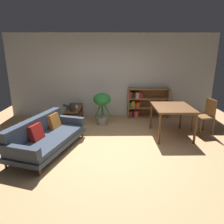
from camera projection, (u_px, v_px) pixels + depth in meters
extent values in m
plane|color=tan|center=(113.00, 151.00, 4.64)|extent=(8.16, 8.16, 0.00)
cube|color=silver|center=(112.00, 76.00, 6.84)|extent=(6.80, 0.10, 2.70)
cylinder|color=brown|center=(82.00, 134.00, 5.36)|extent=(0.04, 0.04, 0.14)
cylinder|color=brown|center=(40.00, 172.00, 3.71)|extent=(0.04, 0.04, 0.14)
cylinder|color=brown|center=(57.00, 131.00, 5.57)|extent=(0.04, 0.04, 0.14)
cylinder|color=brown|center=(6.00, 165.00, 3.92)|extent=(0.04, 0.04, 0.14)
cube|color=#384251|center=(50.00, 143.00, 4.61)|extent=(1.43, 2.14, 0.10)
cube|color=#384251|center=(49.00, 139.00, 4.58)|extent=(1.38, 2.05, 0.10)
cube|color=#384251|center=(35.00, 126.00, 4.61)|extent=(0.75, 1.85, 0.39)
cube|color=#384251|center=(69.00, 120.00, 5.37)|extent=(0.84, 0.39, 0.18)
cube|color=#384251|center=(19.00, 151.00, 3.70)|extent=(0.84, 0.39, 0.18)
cube|color=red|center=(36.00, 132.00, 4.39)|extent=(0.32, 0.39, 0.36)
cube|color=orange|center=(54.00, 121.00, 5.07)|extent=(0.30, 0.40, 0.37)
cube|color=brown|center=(77.00, 111.00, 6.80)|extent=(0.41, 0.04, 0.51)
cube|color=brown|center=(70.00, 123.00, 5.69)|extent=(0.41, 0.04, 0.51)
cube|color=brown|center=(74.00, 116.00, 6.25)|extent=(0.41, 1.16, 0.04)
cube|color=brown|center=(73.00, 109.00, 6.18)|extent=(0.41, 1.20, 0.04)
cube|color=brown|center=(74.00, 123.00, 6.31)|extent=(0.41, 1.16, 0.04)
cube|color=silver|center=(74.00, 107.00, 6.30)|extent=(0.29, 0.35, 0.02)
cube|color=black|center=(67.00, 106.00, 6.23)|extent=(0.27, 0.34, 0.07)
cylinder|color=#2D2823|center=(73.00, 107.00, 5.86)|extent=(0.17, 0.17, 0.22)
cylinder|color=slate|center=(73.00, 106.00, 5.85)|extent=(0.09, 0.09, 0.01)
cylinder|color=#9E9389|center=(102.00, 121.00, 6.29)|extent=(0.31, 0.31, 0.22)
cylinder|color=#287A33|center=(107.00, 109.00, 6.18)|extent=(0.31, 0.04, 0.55)
cylinder|color=#287A33|center=(103.00, 107.00, 6.29)|extent=(0.05, 0.25, 0.57)
cylinder|color=#287A33|center=(99.00, 109.00, 6.17)|extent=(0.25, 0.06, 0.52)
cylinder|color=#287A33|center=(102.00, 111.00, 6.12)|extent=(0.05, 0.17, 0.47)
ellipsoid|color=#287A33|center=(102.00, 99.00, 6.10)|extent=(0.52, 0.52, 0.36)
cylinder|color=brown|center=(151.00, 116.00, 5.86)|extent=(0.06, 0.06, 0.75)
cylinder|color=brown|center=(160.00, 129.00, 4.87)|extent=(0.06, 0.06, 0.75)
cylinder|color=brown|center=(181.00, 116.00, 5.87)|extent=(0.06, 0.06, 0.75)
cylinder|color=brown|center=(195.00, 129.00, 4.88)|extent=(0.06, 0.06, 0.75)
cube|color=brown|center=(172.00, 107.00, 5.26)|extent=(0.95, 1.13, 0.05)
cylinder|color=brown|center=(201.00, 128.00, 5.36)|extent=(0.04, 0.04, 0.46)
cylinder|color=brown|center=(192.00, 123.00, 5.74)|extent=(0.04, 0.04, 0.46)
cylinder|color=brown|center=(213.00, 127.00, 5.42)|extent=(0.04, 0.04, 0.46)
cylinder|color=brown|center=(204.00, 122.00, 5.80)|extent=(0.04, 0.04, 0.46)
cube|color=brown|center=(204.00, 116.00, 5.51)|extent=(0.47, 0.50, 0.04)
cube|color=brown|center=(211.00, 107.00, 5.47)|extent=(0.10, 0.39, 0.44)
cube|color=olive|center=(128.00, 103.00, 6.87)|extent=(0.04, 0.35, 0.98)
cube|color=olive|center=(167.00, 103.00, 6.89)|extent=(0.04, 0.35, 0.98)
cube|color=olive|center=(149.00, 89.00, 6.74)|extent=(1.34, 0.35, 0.04)
cube|color=olive|center=(147.00, 116.00, 7.01)|extent=(1.34, 0.35, 0.04)
cube|color=olive|center=(147.00, 102.00, 7.03)|extent=(1.31, 0.04, 0.98)
cube|color=olive|center=(148.00, 107.00, 6.92)|extent=(1.31, 0.34, 0.04)
cube|color=olive|center=(148.00, 98.00, 6.83)|extent=(1.31, 0.34, 0.04)
cube|color=red|center=(130.00, 114.00, 6.95)|extent=(0.04, 0.23, 0.16)
cube|color=red|center=(131.00, 113.00, 6.95)|extent=(0.03, 0.26, 0.22)
cube|color=black|center=(133.00, 114.00, 6.96)|extent=(0.05, 0.29, 0.17)
cube|color=#993884|center=(134.00, 113.00, 6.96)|extent=(0.04, 0.28, 0.18)
cube|color=orange|center=(136.00, 113.00, 6.96)|extent=(0.07, 0.29, 0.19)
cube|color=red|center=(138.00, 113.00, 6.95)|extent=(0.04, 0.26, 0.22)
cube|color=#337F47|center=(130.00, 104.00, 6.87)|extent=(0.06, 0.27, 0.17)
cube|color=orange|center=(132.00, 104.00, 6.86)|extent=(0.03, 0.25, 0.22)
cube|color=gold|center=(134.00, 104.00, 6.85)|extent=(0.06, 0.21, 0.22)
cube|color=red|center=(136.00, 105.00, 6.88)|extent=(0.06, 0.29, 0.16)
cube|color=orange|center=(138.00, 105.00, 6.86)|extent=(0.06, 0.24, 0.17)
cube|color=red|center=(139.00, 104.00, 6.86)|extent=(0.04, 0.23, 0.19)
cube|color=red|center=(130.00, 95.00, 6.77)|extent=(0.05, 0.28, 0.21)
cube|color=black|center=(132.00, 95.00, 6.77)|extent=(0.07, 0.26, 0.19)
cube|color=black|center=(134.00, 95.00, 6.78)|extent=(0.05, 0.29, 0.19)
cube|color=gold|center=(136.00, 95.00, 6.78)|extent=(0.04, 0.28, 0.19)
cube|color=silver|center=(137.00, 95.00, 6.78)|extent=(0.04, 0.28, 0.18)
cube|color=red|center=(139.00, 94.00, 6.77)|extent=(0.03, 0.23, 0.22)
cube|color=#993884|center=(140.00, 95.00, 6.77)|extent=(0.04, 0.25, 0.18)
cube|color=red|center=(142.00, 95.00, 6.79)|extent=(0.04, 0.30, 0.15)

